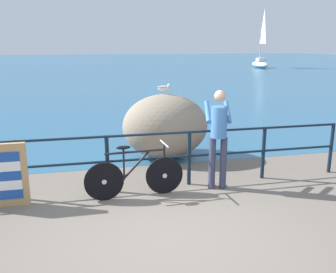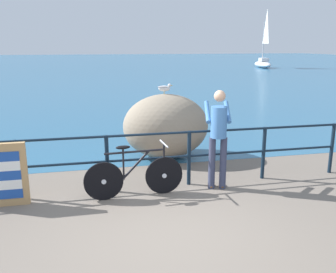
% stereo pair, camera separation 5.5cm
% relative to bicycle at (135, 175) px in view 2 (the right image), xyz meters
% --- Properties ---
extents(ground_plane, '(120.00, 120.00, 0.10)m').
position_rel_bicycle_xyz_m(ground_plane, '(0.31, 18.66, -0.44)').
color(ground_plane, '#6B6056').
extents(sea_surface, '(120.00, 90.00, 0.01)m').
position_rel_bicycle_xyz_m(sea_surface, '(0.31, 46.59, -0.39)').
color(sea_surface, '#285B7F').
rests_on(sea_surface, ground_plane).
extents(promenade_railing, '(7.50, 0.07, 1.02)m').
position_rel_bicycle_xyz_m(promenade_railing, '(0.31, 0.35, 0.25)').
color(promenade_railing, black).
rests_on(promenade_railing, ground_plane).
extents(bicycle, '(1.70, 0.48, 0.92)m').
position_rel_bicycle_xyz_m(bicycle, '(0.00, 0.00, 0.00)').
color(bicycle, black).
rests_on(bicycle, ground_plane).
extents(person_at_railing, '(0.55, 0.67, 1.78)m').
position_rel_bicycle_xyz_m(person_at_railing, '(1.50, 0.07, 0.60)').
color(person_at_railing, '#333851').
rests_on(person_at_railing, ground_plane).
extents(folded_deckchair_stack, '(0.84, 0.10, 1.04)m').
position_rel_bicycle_xyz_m(folded_deckchair_stack, '(-2.14, 0.10, 0.13)').
color(folded_deckchair_stack, tan).
rests_on(folded_deckchair_stack, ground_plane).
extents(breakwater_boulder_main, '(1.95, 1.61, 1.45)m').
position_rel_bicycle_xyz_m(breakwater_boulder_main, '(1.00, 2.14, 0.34)').
color(breakwater_boulder_main, gray).
rests_on(breakwater_boulder_main, ground).
extents(seagull, '(0.34, 0.19, 0.23)m').
position_rel_bicycle_xyz_m(seagull, '(0.98, 2.19, 1.20)').
color(seagull, gold).
rests_on(seagull, breakwater_boulder_main).
extents(sailboat, '(2.06, 4.56, 6.16)m').
position_rel_bicycle_xyz_m(sailboat, '(18.47, 32.19, 0.32)').
color(sailboat, white).
rests_on(sailboat, sea_surface).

